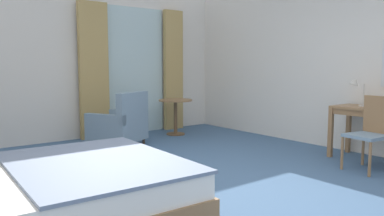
# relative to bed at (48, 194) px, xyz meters

# --- Properties ---
(ground) EXTENTS (6.42, 8.00, 0.10)m
(ground) POSITION_rel_bed_xyz_m (1.74, -0.14, -0.31)
(ground) COLOR #426084
(wall_back) EXTENTS (6.02, 0.12, 2.84)m
(wall_back) POSITION_rel_bed_xyz_m (1.74, 3.60, 1.16)
(wall_back) COLOR silver
(wall_back) RESTS_ON ground
(wall_right) EXTENTS (0.12, 7.60, 2.84)m
(wall_right) POSITION_rel_bed_xyz_m (4.69, -0.14, 1.16)
(wall_right) COLOR silver
(wall_right) RESTS_ON ground
(balcony_glass_door) EXTENTS (1.34, 0.02, 2.50)m
(balcony_glass_door) POSITION_rel_bed_xyz_m (2.79, 3.52, 0.99)
(balcony_glass_door) COLOR silver
(balcony_glass_door) RESTS_ON ground
(curtain_panel_left) EXTENTS (0.55, 0.10, 2.50)m
(curtain_panel_left) POSITION_rel_bed_xyz_m (1.90, 3.42, 0.99)
(curtain_panel_left) COLOR tan
(curtain_panel_left) RESTS_ON ground
(curtain_panel_right) EXTENTS (0.44, 0.10, 2.50)m
(curtain_panel_right) POSITION_rel_bed_xyz_m (3.67, 3.42, 0.99)
(curtain_panel_right) COLOR tan
(curtain_panel_right) RESTS_ON ground
(bed) EXTENTS (2.23, 1.90, 1.00)m
(bed) POSITION_rel_bed_xyz_m (0.00, 0.00, 0.00)
(bed) COLOR olive
(bed) RESTS_ON ground
(desk_chair) EXTENTS (0.52, 0.49, 0.95)m
(desk_chair) POSITION_rel_bed_xyz_m (3.83, -0.81, 0.27)
(desk_chair) COLOR gray
(desk_chair) RESTS_ON ground
(desk_lamp) EXTENTS (0.24, 0.23, 0.43)m
(desk_lamp) POSITION_rel_bed_xyz_m (4.22, -0.36, 0.81)
(desk_lamp) COLOR #B7B2A8
(desk_lamp) RESTS_ON writing_desk
(armchair_by_window) EXTENTS (1.01, 1.01, 0.91)m
(armchair_by_window) POSITION_rel_bed_xyz_m (1.94, 2.49, 0.09)
(armchair_by_window) COLOR gray
(armchair_by_window) RESTS_ON ground
(round_cafe_table) EXTENTS (0.65, 0.65, 0.69)m
(round_cafe_table) POSITION_rel_bed_xyz_m (3.30, 2.81, 0.25)
(round_cafe_table) COLOR olive
(round_cafe_table) RESTS_ON ground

